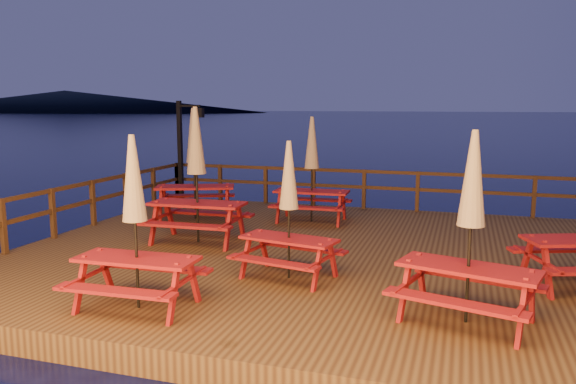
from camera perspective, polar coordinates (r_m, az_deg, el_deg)
name	(u,v)px	position (r m, az deg, el deg)	size (l,w,h in m)	color
ground	(321,270)	(11.38, 3.37, -7.95)	(500.00, 500.00, 0.00)	black
deck	(321,261)	(11.32, 3.38, -6.98)	(12.00, 10.00, 0.40)	#462C16
deck_piles	(321,285)	(11.47, 3.35, -9.39)	(11.44, 9.44, 1.40)	#382311
railing	(341,199)	(12.80, 5.38, -0.72)	(11.80, 9.75, 1.10)	#382311
lamp_post	(185,141)	(17.16, -10.46, 5.08)	(0.85, 0.18, 3.00)	black
headland_left	(65,101)	(258.23, -21.70, 8.56)	(180.00, 84.00, 9.00)	black
picnic_table_0	(289,208)	(9.29, 0.09, -1.62)	(1.85, 1.62, 2.31)	maroon
picnic_table_1	(471,225)	(7.73, 18.06, -3.17)	(2.13, 1.91, 2.58)	maroon
picnic_table_2	(197,173)	(11.85, -9.27, 1.93)	(2.05, 1.71, 2.85)	maroon
picnic_table_4	(135,220)	(8.18, -15.28, -2.74)	(1.79, 1.49, 2.49)	maroon
picnic_table_5	(194,162)	(14.37, -9.51, 3.04)	(2.41, 2.21, 2.81)	maroon
picnic_table_6	(312,168)	(13.84, 2.43, 2.49)	(1.88, 1.57, 2.60)	maroon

